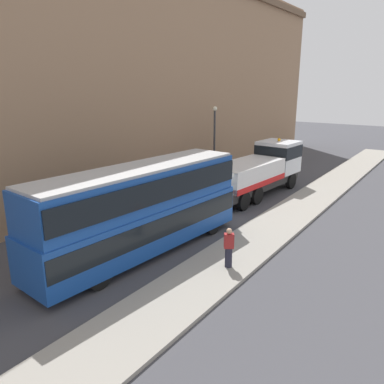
{
  "coord_description": "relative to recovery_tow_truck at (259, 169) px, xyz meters",
  "views": [
    {
      "loc": [
        -18.15,
        -11.66,
        7.49
      ],
      "look_at": [
        -2.36,
        -0.53,
        2.0
      ],
      "focal_mm": 35.59,
      "sensor_mm": 36.0,
      "label": 1
    }
  ],
  "objects": [
    {
      "name": "pedestrian_onlooker",
      "position": [
        -11.25,
        -4.02,
        -0.77
      ],
      "size": [
        0.45,
        0.48,
        1.71
      ],
      "rotation": [
        0.0,
        0.0,
        0.64
      ],
      "color": "#232333",
      "rests_on": "near_kerb"
    },
    {
      "name": "building_facade",
      "position": [
        -5.76,
        7.1,
        6.31
      ],
      "size": [
        60.0,
        1.5,
        16.0
      ],
      "color": "#9E7A5B",
      "rests_on": "ground_plane"
    },
    {
      "name": "recovery_tow_truck",
      "position": [
        0.0,
        0.0,
        0.0
      ],
      "size": [
        10.22,
        3.29,
        3.67
      ],
      "rotation": [
        0.0,
        0.0,
        -0.07
      ],
      "color": "#2D2D2D",
      "rests_on": "ground_plane"
    },
    {
      "name": "near_kerb",
      "position": [
        -5.76,
        -3.63,
        -1.68
      ],
      "size": [
        60.0,
        2.8,
        0.15
      ],
      "primitive_type": "cube",
      "color": "gray",
      "rests_on": "ground_plane"
    },
    {
      "name": "street_lamp",
      "position": [
        1.89,
        4.9,
        1.71
      ],
      "size": [
        0.36,
        0.36,
        5.83
      ],
      "color": "#38383D",
      "rests_on": "ground_plane"
    },
    {
      "name": "double_decker_bus",
      "position": [
        -12.04,
        0.04,
        0.47
      ],
      "size": [
        11.17,
        3.35,
        4.06
      ],
      "rotation": [
        0.0,
        0.0,
        -0.07
      ],
      "color": "#19479E",
      "rests_on": "ground_plane"
    },
    {
      "name": "ground_plane",
      "position": [
        -5.76,
        0.57,
        -1.76
      ],
      "size": [
        120.0,
        120.0,
        0.0
      ],
      "primitive_type": "plane",
      "color": "#424247"
    }
  ]
}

